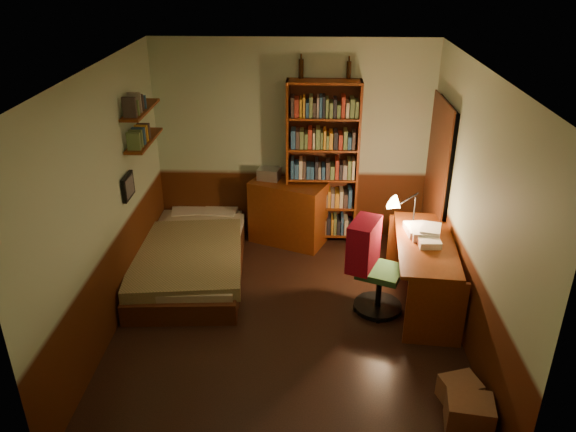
{
  "coord_description": "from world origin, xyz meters",
  "views": [
    {
      "loc": [
        0.19,
        -4.85,
        3.55
      ],
      "look_at": [
        0.0,
        0.25,
        1.1
      ],
      "focal_mm": 35.0,
      "sensor_mm": 36.0,
      "label": 1
    }
  ],
  "objects_px": {
    "bed": "(191,247)",
    "mini_stereo": "(269,174)",
    "bookshelf": "(322,165)",
    "office_chair": "(380,272)",
    "desk_lamp": "(415,203)",
    "cardboard_box_a": "(469,414)",
    "dresser": "(288,213)",
    "desk": "(422,274)",
    "cardboard_box_b": "(460,390)"
  },
  "relations": [
    {
      "from": "dresser",
      "to": "office_chair",
      "type": "relative_size",
      "value": 1.02
    },
    {
      "from": "desk",
      "to": "cardboard_box_a",
      "type": "height_order",
      "value": "desk"
    },
    {
      "from": "mini_stereo",
      "to": "cardboard_box_a",
      "type": "height_order",
      "value": "mini_stereo"
    },
    {
      "from": "mini_stereo",
      "to": "desk_lamp",
      "type": "distance_m",
      "value": 2.04
    },
    {
      "from": "bed",
      "to": "office_chair",
      "type": "distance_m",
      "value": 2.28
    },
    {
      "from": "bed",
      "to": "dresser",
      "type": "xyz_separation_m",
      "value": [
        1.13,
        0.8,
        0.09
      ]
    },
    {
      "from": "desk_lamp",
      "to": "office_chair",
      "type": "xyz_separation_m",
      "value": [
        -0.39,
        -0.48,
        -0.59
      ]
    },
    {
      "from": "mini_stereo",
      "to": "office_chair",
      "type": "height_order",
      "value": "mini_stereo"
    },
    {
      "from": "bed",
      "to": "desk",
      "type": "relative_size",
      "value": 1.53
    },
    {
      "from": "mini_stereo",
      "to": "cardboard_box_b",
      "type": "bearing_deg",
      "value": -44.87
    },
    {
      "from": "desk_lamp",
      "to": "cardboard_box_a",
      "type": "relative_size",
      "value": 1.51
    },
    {
      "from": "cardboard_box_b",
      "to": "bed",
      "type": "bearing_deg",
      "value": 142.68
    },
    {
      "from": "bookshelf",
      "to": "desk",
      "type": "distance_m",
      "value": 1.95
    },
    {
      "from": "desk",
      "to": "desk_lamp",
      "type": "distance_m",
      "value": 0.76
    },
    {
      "from": "bookshelf",
      "to": "desk_lamp",
      "type": "bearing_deg",
      "value": -47.86
    },
    {
      "from": "mini_stereo",
      "to": "cardboard_box_a",
      "type": "distance_m",
      "value": 3.84
    },
    {
      "from": "dresser",
      "to": "office_chair",
      "type": "bearing_deg",
      "value": -32.94
    },
    {
      "from": "office_chair",
      "to": "cardboard_box_b",
      "type": "xyz_separation_m",
      "value": [
        0.55,
        -1.35,
        -0.35
      ]
    },
    {
      "from": "dresser",
      "to": "mini_stereo",
      "type": "relative_size",
      "value": 3.48
    },
    {
      "from": "mini_stereo",
      "to": "bookshelf",
      "type": "relative_size",
      "value": 0.13
    },
    {
      "from": "cardboard_box_b",
      "to": "office_chair",
      "type": "bearing_deg",
      "value": 112.32
    },
    {
      "from": "bed",
      "to": "bookshelf",
      "type": "distance_m",
      "value": 1.94
    },
    {
      "from": "mini_stereo",
      "to": "cardboard_box_a",
      "type": "relative_size",
      "value": 0.74
    },
    {
      "from": "bookshelf",
      "to": "desk",
      "type": "height_order",
      "value": "bookshelf"
    },
    {
      "from": "office_chair",
      "to": "cardboard_box_b",
      "type": "bearing_deg",
      "value": -45.09
    },
    {
      "from": "dresser",
      "to": "desk_lamp",
      "type": "relative_size",
      "value": 1.7
    },
    {
      "from": "mini_stereo",
      "to": "desk",
      "type": "relative_size",
      "value": 0.19
    },
    {
      "from": "desk",
      "to": "office_chair",
      "type": "bearing_deg",
      "value": -161.67
    },
    {
      "from": "bookshelf",
      "to": "office_chair",
      "type": "relative_size",
      "value": 2.29
    },
    {
      "from": "bed",
      "to": "cardboard_box_b",
      "type": "distance_m",
      "value": 3.42
    },
    {
      "from": "bed",
      "to": "mini_stereo",
      "type": "xyz_separation_m",
      "value": [
        0.88,
        0.92,
        0.58
      ]
    },
    {
      "from": "bed",
      "to": "cardboard_box_a",
      "type": "xyz_separation_m",
      "value": [
        2.72,
        -2.37,
        -0.19
      ]
    },
    {
      "from": "dresser",
      "to": "desk",
      "type": "bearing_deg",
      "value": -20.38
    },
    {
      "from": "mini_stereo",
      "to": "desk_lamp",
      "type": "height_order",
      "value": "desk_lamp"
    },
    {
      "from": "bookshelf",
      "to": "desk",
      "type": "bearing_deg",
      "value": -53.53
    },
    {
      "from": "bed",
      "to": "cardboard_box_a",
      "type": "height_order",
      "value": "bed"
    },
    {
      "from": "mini_stereo",
      "to": "office_chair",
      "type": "xyz_separation_m",
      "value": [
        1.28,
        -1.64,
        -0.45
      ]
    },
    {
      "from": "desk",
      "to": "bed",
      "type": "bearing_deg",
      "value": 172.14
    },
    {
      "from": "bed",
      "to": "dresser",
      "type": "distance_m",
      "value": 1.39
    },
    {
      "from": "bed",
      "to": "cardboard_box_b",
      "type": "bearing_deg",
      "value": -40.93
    },
    {
      "from": "office_chair",
      "to": "desk_lamp",
      "type": "bearing_deg",
      "value": 73.54
    },
    {
      "from": "desk",
      "to": "desk_lamp",
      "type": "bearing_deg",
      "value": 107.63
    },
    {
      "from": "dresser",
      "to": "desk",
      "type": "xyz_separation_m",
      "value": [
        1.5,
        -1.41,
        -0.03
      ]
    },
    {
      "from": "desk",
      "to": "office_chair",
      "type": "height_order",
      "value": "office_chair"
    },
    {
      "from": "cardboard_box_a",
      "to": "cardboard_box_b",
      "type": "distance_m",
      "value": 0.3
    },
    {
      "from": "office_chair",
      "to": "cardboard_box_a",
      "type": "relative_size",
      "value": 2.53
    },
    {
      "from": "bookshelf",
      "to": "office_chair",
      "type": "distance_m",
      "value": 1.81
    },
    {
      "from": "desk",
      "to": "cardboard_box_b",
      "type": "bearing_deg",
      "value": -81.28
    },
    {
      "from": "cardboard_box_a",
      "to": "cardboard_box_b",
      "type": "relative_size",
      "value": 1.18
    },
    {
      "from": "bookshelf",
      "to": "desk_lamp",
      "type": "relative_size",
      "value": 3.83
    }
  ]
}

